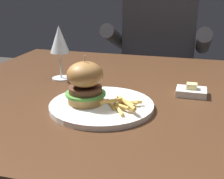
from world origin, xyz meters
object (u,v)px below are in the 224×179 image
Objects in this scene: burger_sandwich at (85,83)px; butter_dish at (191,91)px; main_plate at (102,106)px; diner_person at (158,77)px; wine_glass at (59,41)px.

butter_dish is at bearing 32.81° from burger_sandwich.
main_plate is 0.07m from burger_sandwich.
diner_person is at bearing 104.17° from butter_dish.
wine_glass is at bearing 134.58° from main_plate.
burger_sandwich is (-0.04, -0.01, 0.06)m from main_plate.
burger_sandwich is 0.28m from wine_glass.
diner_person is (0.25, 0.70, -0.31)m from wine_glass.
butter_dish reaches higher than main_plate.
wine_glass is at bearing 173.56° from butter_dish.
burger_sandwich is 0.70× the size of wine_glass.
main_plate is at bearing -143.58° from butter_dish.
wine_glass reaches higher than butter_dish.
butter_dish is 0.07× the size of diner_person.
main_plate is at bearing 8.19° from burger_sandwich.
wine_glass reaches higher than main_plate.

